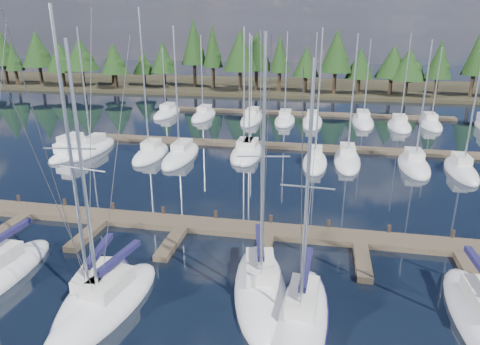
% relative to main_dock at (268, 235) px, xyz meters
% --- Properties ---
extents(ground, '(260.00, 260.00, 0.00)m').
position_rel_main_dock_xyz_m(ground, '(0.00, 12.64, -0.20)').
color(ground, black).
rests_on(ground, ground).
extents(far_shore, '(220.00, 30.00, 0.60)m').
position_rel_main_dock_xyz_m(far_shore, '(0.00, 72.64, 0.10)').
color(far_shore, '#302B1A').
rests_on(far_shore, ground).
extents(main_dock, '(44.00, 6.13, 0.90)m').
position_rel_main_dock_xyz_m(main_dock, '(0.00, 0.00, 0.00)').
color(main_dock, brown).
rests_on(main_dock, ground).
extents(back_docks, '(50.00, 21.80, 0.40)m').
position_rel_main_dock_xyz_m(back_docks, '(0.00, 32.23, -0.00)').
color(back_docks, brown).
rests_on(back_docks, ground).
extents(front_sailboat_1, '(3.87, 8.72, 15.21)m').
position_rel_main_dock_xyz_m(front_sailboat_1, '(-7.93, -8.66, 0.09)').
color(front_sailboat_1, silver).
rests_on(front_sailboat_1, ground).
extents(front_sailboat_2, '(4.05, 8.64, 13.90)m').
position_rel_main_dock_xyz_m(front_sailboat_2, '(-6.99, -9.17, 0.09)').
color(front_sailboat_2, silver).
rests_on(front_sailboat_2, ground).
extents(front_sailboat_3, '(4.41, 9.49, 14.14)m').
position_rel_main_dock_xyz_m(front_sailboat_3, '(0.41, -6.25, 0.08)').
color(front_sailboat_3, silver).
rests_on(front_sailboat_3, ground).
extents(front_sailboat_4, '(3.12, 9.55, 13.24)m').
position_rel_main_dock_xyz_m(front_sailboat_4, '(2.69, -8.56, 0.08)').
color(front_sailboat_4, silver).
rests_on(front_sailboat_4, ground).
extents(back_sailboat_rows, '(48.73, 31.67, 16.01)m').
position_rel_main_dock_xyz_m(back_sailboat_rows, '(-0.21, 27.34, 0.06)').
color(back_sailboat_rows, silver).
rests_on(back_sailboat_rows, ground).
extents(motor_yacht_left, '(3.70, 8.03, 3.85)m').
position_rel_main_dock_xyz_m(motor_yacht_left, '(-23.46, 15.38, 0.23)').
color(motor_yacht_left, silver).
rests_on(motor_yacht_left, ground).
extents(tree_line, '(185.32, 11.32, 14.39)m').
position_rel_main_dock_xyz_m(tree_line, '(-1.82, 62.80, 7.23)').
color(tree_line, black).
rests_on(tree_line, far_shore).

